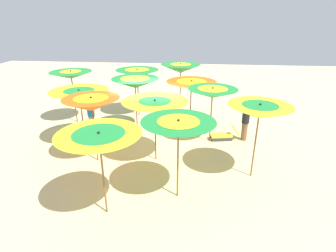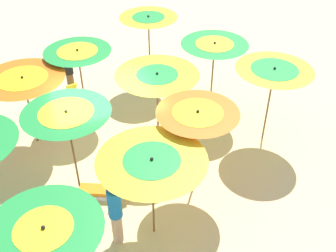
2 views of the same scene
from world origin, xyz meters
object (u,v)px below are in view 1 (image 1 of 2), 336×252
object	(u,v)px
beach_umbrella_4	(178,128)
lounger_0	(223,135)
beach_umbrella_3	(181,68)
beach_umbrella_7	(137,73)
beach_umbrella_0	(259,111)
beach_umbrella_8	(99,140)
beach_umbrella_2	(191,85)
beach_umbrella_11	(71,75)
beach_umbrella_1	(212,93)
lounger_2	(125,130)
beach_umbrella_6	(135,83)
beach_umbrella_9	(92,104)
beach_umbrella_5	(155,106)
lounger_1	(166,105)
beach_ball	(109,123)
beachgoer_0	(91,114)
beachgoer_1	(245,121)
beach_umbrella_10	(80,96)

from	to	relation	value
beach_umbrella_4	lounger_0	distance (m)	4.76
beach_umbrella_3	beach_umbrella_7	bearing A→B (deg)	24.35
beach_umbrella_0	beach_umbrella_8	size ratio (longest dim) A/B	1.05
beach_umbrella_2	beach_umbrella_11	size ratio (longest dim) A/B	0.89
beach_umbrella_3	beach_umbrella_7	size ratio (longest dim) A/B	1.06
beach_umbrella_1	lounger_2	xyz separation A→B (m)	(3.64, -0.25, -1.84)
beach_umbrella_6	beach_umbrella_9	world-z (taller)	beach_umbrella_6
beach_umbrella_2	lounger_2	size ratio (longest dim) A/B	1.71
beach_umbrella_1	beach_umbrella_5	bearing A→B (deg)	41.24
lounger_1	beach_ball	distance (m)	3.74
lounger_1	beach_umbrella_4	bearing A→B (deg)	-72.67
beach_umbrella_4	beach_umbrella_7	world-z (taller)	beach_umbrella_7
beach_umbrella_6	beach_umbrella_11	distance (m)	3.26
beach_umbrella_9	beach_ball	bearing A→B (deg)	-80.22
beach_umbrella_3	beach_umbrella_6	size ratio (longest dim) A/B	1.04
beach_umbrella_9	beach_ball	xyz separation A→B (m)	(0.54, -3.11, -1.96)
beach_umbrella_2	beach_umbrella_3	xyz separation A→B (m)	(0.61, -2.18, 0.30)
beach_umbrella_7	beach_ball	distance (m)	2.89
beach_umbrella_6	beach_ball	size ratio (longest dim) A/B	7.27
beach_umbrella_5	beachgoer_0	size ratio (longest dim) A/B	1.28
beachgoer_0	beach_umbrella_9	bearing A→B (deg)	-167.21
lounger_2	beach_ball	bearing A→B (deg)	73.62
beach_umbrella_6	lounger_0	xyz separation A→B (m)	(-3.80, 0.56, -1.99)
beach_umbrella_5	beachgoer_1	world-z (taller)	beach_umbrella_5
beach_umbrella_7	beachgoer_1	bearing A→B (deg)	152.47
beach_umbrella_1	beach_umbrella_2	xyz separation A→B (m)	(0.85, -1.60, -0.09)
beach_umbrella_0	beach_umbrella_9	xyz separation A→B (m)	(5.35, -0.49, -0.11)
beach_umbrella_8	beach_umbrella_9	world-z (taller)	beach_umbrella_9
beach_umbrella_6	beach_umbrella_8	bearing A→B (deg)	93.15
beach_umbrella_3	beach_umbrella_5	distance (m)	5.58
beach_umbrella_11	beach_umbrella_0	bearing A→B (deg)	152.00
beach_umbrella_0	beach_umbrella_7	bearing A→B (deg)	-48.12
beach_umbrella_4	beach_umbrella_8	size ratio (longest dim) A/B	1.01
beachgoer_0	beach_umbrella_0	bearing A→B (deg)	-124.27
beach_umbrella_0	beach_umbrella_6	bearing A→B (deg)	-36.25
beach_umbrella_7	beachgoer_0	bearing A→B (deg)	60.03
beach_umbrella_11	beach_umbrella_8	bearing A→B (deg)	119.01
beach_umbrella_10	beachgoer_1	bearing A→B (deg)	-172.40
beach_umbrella_3	beach_umbrella_9	world-z (taller)	beach_umbrella_3
beach_umbrella_5	lounger_0	size ratio (longest dim) A/B	1.89
beachgoer_0	beach_umbrella_10	bearing A→B (deg)	166.86
beach_umbrella_4	lounger_2	bearing A→B (deg)	-57.83
beach_umbrella_11	lounger_1	xyz separation A→B (m)	(-4.10, -2.44, -2.09)
beach_umbrella_1	beach_umbrella_2	bearing A→B (deg)	-61.99
beach_umbrella_10	beachgoer_1	xyz separation A→B (m)	(-6.55, -0.87, -1.12)
lounger_2	beach_umbrella_7	bearing A→B (deg)	21.19
lounger_1	beachgoer_1	bearing A→B (deg)	-36.63
beach_umbrella_11	lounger_2	xyz separation A→B (m)	(-2.73, 1.28, -2.09)
beach_umbrella_8	beachgoer_0	size ratio (longest dim) A/B	1.33
beach_umbrella_9	lounger_2	size ratio (longest dim) A/B	1.82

